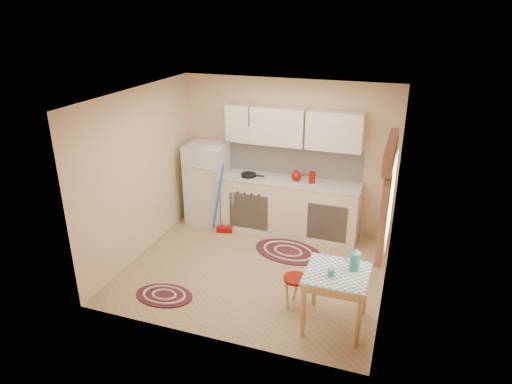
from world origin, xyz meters
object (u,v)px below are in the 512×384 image
table (335,299)px  stool (295,292)px  fridge (208,183)px  base_cabinets (290,207)px

table → stool: table is taller
table → fridge: bearing=140.6°
fridge → table: fridge is taller
base_cabinets → table: (1.14, -2.20, -0.08)m
fridge → base_cabinets: 1.49m
fridge → base_cabinets: size_ratio=0.62×
fridge → table: size_ratio=1.94×
fridge → stool: fridge is taller
fridge → table: (2.61, -2.15, -0.34)m
base_cabinets → stool: base_cabinets is taller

